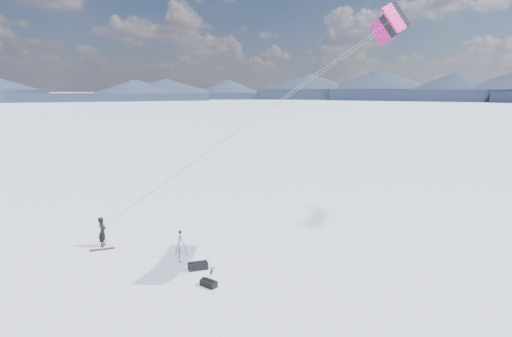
% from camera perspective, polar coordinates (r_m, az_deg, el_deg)
% --- Properties ---
extents(ground, '(1800.00, 1800.00, 0.00)m').
position_cam_1_polar(ground, '(22.59, -16.45, -12.52)').
color(ground, white).
extents(horizon_hills, '(704.00, 704.00, 9.97)m').
position_cam_1_polar(horizon_hills, '(21.30, -17.05, -1.74)').
color(horizon_hills, '#1A1F36').
rests_on(horizon_hills, ground).
extents(snow_tracks, '(13.93, 10.25, 0.01)m').
position_cam_1_polar(snow_tracks, '(23.00, -20.08, -12.30)').
color(snow_tracks, silver).
rests_on(snow_tracks, ground).
extents(snowkiter, '(0.57, 0.71, 1.68)m').
position_cam_1_polar(snowkiter, '(25.88, -19.69, -9.70)').
color(snowkiter, black).
rests_on(snowkiter, ground).
extents(snowboard, '(1.28, 0.89, 0.04)m').
position_cam_1_polar(snowboard, '(25.33, -19.82, -10.11)').
color(snowboard, maroon).
rests_on(snowboard, ground).
extents(tripod, '(0.68, 0.65, 1.42)m').
position_cam_1_polar(tripod, '(22.99, -10.07, -9.37)').
color(tripod, black).
rests_on(tripod, ground).
extents(gear_bag_a, '(1.03, 0.85, 0.42)m').
position_cam_1_polar(gear_bag_a, '(21.61, -7.74, -12.72)').
color(gear_bag_a, black).
rests_on(gear_bag_a, ground).
extents(gear_bag_b, '(0.87, 0.69, 0.36)m').
position_cam_1_polar(gear_bag_b, '(19.87, -6.34, -14.95)').
color(gear_bag_b, black).
rests_on(gear_bag_b, ground).
extents(power_kite, '(16.08, 5.10, 11.42)m').
position_cam_1_polar(power_kite, '(21.54, 17.46, 18.01)').
color(power_kite, '#CB0E6F').
rests_on(power_kite, ground).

